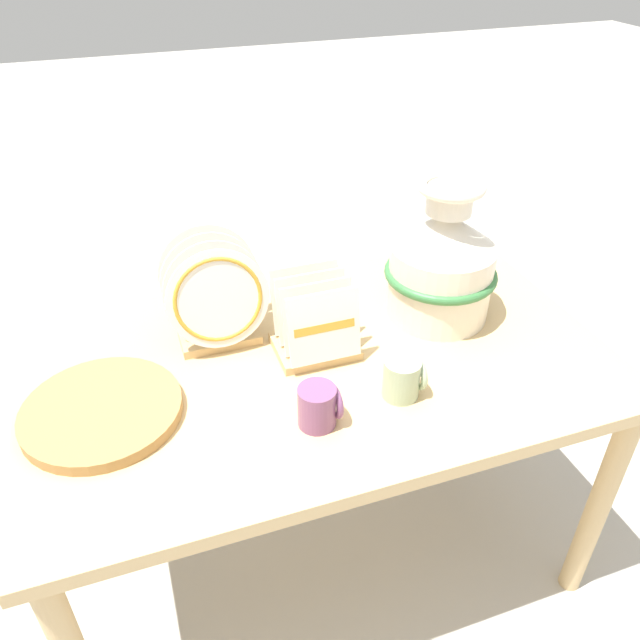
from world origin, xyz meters
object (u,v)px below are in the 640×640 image
at_px(mug_plum_glaze, 319,406).
at_px(mug_sage_glaze, 403,378).
at_px(ceramic_vase, 442,262).
at_px(wicker_charger_stack, 102,411).
at_px(dish_rack_round_plates, 215,299).
at_px(dish_rack_square_plates, 315,327).

bearing_deg(mug_plum_glaze, mug_sage_glaze, 6.73).
height_order(ceramic_vase, mug_sage_glaze, ceramic_vase).
bearing_deg(wicker_charger_stack, mug_sage_glaze, -13.01).
relative_size(dish_rack_round_plates, wicker_charger_stack, 0.79).
distance_m(wicker_charger_stack, mug_plum_glaze, 0.45).
xyz_separation_m(ceramic_vase, dish_rack_round_plates, (-0.55, 0.08, -0.04)).
height_order(dish_rack_square_plates, mug_sage_glaze, dish_rack_square_plates).
bearing_deg(wicker_charger_stack, ceramic_vase, 7.80).
distance_m(ceramic_vase, dish_rack_round_plates, 0.56).
height_order(ceramic_vase, dish_rack_round_plates, ceramic_vase).
bearing_deg(dish_rack_round_plates, dish_rack_square_plates, -31.21).
relative_size(ceramic_vase, wicker_charger_stack, 1.09).
bearing_deg(mug_plum_glaze, dish_rack_square_plates, 73.32).
height_order(mug_sage_glaze, mug_plum_glaze, same).
relative_size(dish_rack_round_plates, dish_rack_square_plates, 1.36).
relative_size(dish_rack_round_plates, mug_plum_glaze, 2.84).
bearing_deg(mug_sage_glaze, dish_rack_square_plates, 120.97).
distance_m(dish_rack_round_plates, mug_plum_glaze, 0.39).
xyz_separation_m(dish_rack_round_plates, mug_plum_glaze, (0.13, -0.36, -0.07)).
height_order(dish_rack_round_plates, dish_rack_square_plates, dish_rack_round_plates).
height_order(dish_rack_round_plates, mug_plum_glaze, dish_rack_round_plates).
height_order(wicker_charger_stack, mug_plum_glaze, mug_plum_glaze).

